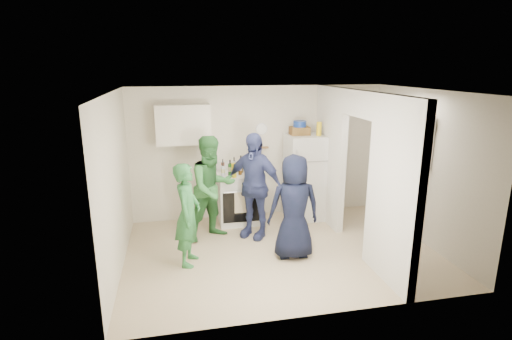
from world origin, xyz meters
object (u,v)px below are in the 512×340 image
at_px(yellow_cup_stack_top, 319,129).
at_px(wicker_basket, 300,131).
at_px(person_navy, 294,207).
at_px(person_nook, 391,185).
at_px(fridge, 304,177).
at_px(stove, 239,198).
at_px(person_green_center, 212,188).
at_px(person_green_left, 188,215).
at_px(blue_bowl, 300,124).
at_px(person_denim, 254,186).

bearing_deg(yellow_cup_stack_top, wicker_basket, 154.89).
height_order(person_navy, person_nook, person_nook).
bearing_deg(fridge, stove, 178.62).
bearing_deg(wicker_basket, person_green_center, -159.92).
bearing_deg(person_green_left, yellow_cup_stack_top, -46.67).
height_order(stove, person_nook, person_nook).
xyz_separation_m(fridge, wicker_basket, (-0.10, 0.05, 0.88)).
bearing_deg(person_green_left, blue_bowl, -40.40).
height_order(person_green_center, person_nook, person_green_center).
bearing_deg(blue_bowl, fridge, -26.57).
distance_m(person_navy, person_nook, 2.04).
distance_m(yellow_cup_stack_top, person_denim, 1.66).
bearing_deg(stove, person_green_left, -124.31).
height_order(blue_bowl, person_denim, blue_bowl).
height_order(fridge, person_denim, person_denim).
height_order(stove, wicker_basket, wicker_basket).
height_order(fridge, yellow_cup_stack_top, yellow_cup_stack_top).
distance_m(wicker_basket, person_green_left, 2.75).
xyz_separation_m(wicker_basket, person_green_left, (-2.14, -1.47, -0.92)).
xyz_separation_m(stove, blue_bowl, (1.15, 0.02, 1.35)).
xyz_separation_m(stove, person_green_left, (-0.99, -1.45, 0.29)).
distance_m(person_green_center, person_denim, 0.69).
height_order(wicker_basket, person_navy, wicker_basket).
xyz_separation_m(person_green_center, person_denim, (0.68, -0.08, 0.02)).
bearing_deg(fridge, person_green_center, -162.39).
bearing_deg(person_navy, blue_bowl, -106.91).
bearing_deg(yellow_cup_stack_top, fridge, 155.56).
distance_m(person_green_center, person_nook, 3.09).
distance_m(stove, yellow_cup_stack_top, 1.95).
bearing_deg(person_navy, person_green_left, -0.88).
bearing_deg(person_denim, person_green_left, -105.92).
bearing_deg(stove, blue_bowl, 1.00).
distance_m(wicker_basket, person_green_center, 1.98).
bearing_deg(yellow_cup_stack_top, stove, 174.94).
distance_m(fridge, person_green_center, 1.88).
relative_size(person_green_left, person_green_center, 0.87).
xyz_separation_m(person_navy, person_nook, (1.94, 0.61, 0.04)).
relative_size(blue_bowl, yellow_cup_stack_top, 0.96).
relative_size(stove, person_nook, 0.56).
height_order(yellow_cup_stack_top, person_green_left, yellow_cup_stack_top).
xyz_separation_m(stove, wicker_basket, (1.15, 0.02, 1.22)).
bearing_deg(yellow_cup_stack_top, person_nook, -37.67).
xyz_separation_m(fridge, person_green_left, (-2.24, -1.42, -0.04)).
relative_size(stove, person_green_center, 0.53).
bearing_deg(yellow_cup_stack_top, person_green_center, -166.89).
bearing_deg(wicker_basket, stove, -179.00).
distance_m(wicker_basket, person_nook, 1.88).
distance_m(person_green_left, person_nook, 3.55).
relative_size(fridge, blue_bowl, 6.72).
height_order(wicker_basket, yellow_cup_stack_top, yellow_cup_stack_top).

